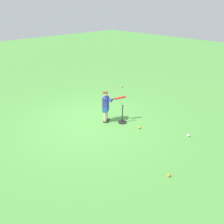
{
  "coord_description": "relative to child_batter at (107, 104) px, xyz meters",
  "views": [
    {
      "loc": [
        4.09,
        5.38,
        3.63
      ],
      "look_at": [
        -0.4,
        0.66,
        0.45
      ],
      "focal_mm": 36.23,
      "sensor_mm": 36.0,
      "label": 1
    }
  ],
  "objects": [
    {
      "name": "ground_plane",
      "position": [
        0.42,
        -0.38,
        -0.65
      ],
      "size": [
        40.0,
        40.0,
        0.0
      ],
      "primitive_type": "plane",
      "color": "#519942"
    },
    {
      "name": "child_batter",
      "position": [
        0.0,
        0.0,
        0.0
      ],
      "size": [
        0.67,
        0.56,
        1.08
      ],
      "color": "#232328",
      "rests_on": "ground"
    },
    {
      "name": "play_ball_midfield",
      "position": [
        0.78,
        2.98,
        -0.61
      ],
      "size": [
        0.08,
        0.08,
        0.08
      ],
      "primitive_type": "sphere",
      "color": "orange",
      "rests_on": "ground"
    },
    {
      "name": "play_ball_behind_batter",
      "position": [
        -0.41,
        1.09,
        -0.61
      ],
      "size": [
        0.08,
        0.08,
        0.08
      ],
      "primitive_type": "sphere",
      "color": "orange",
      "rests_on": "ground"
    },
    {
      "name": "play_ball_center_lawn",
      "position": [
        -2.81,
        -2.03,
        -0.61
      ],
      "size": [
        0.09,
        0.09,
        0.09
      ],
      "primitive_type": "sphere",
      "color": "pink",
      "rests_on": "ground"
    },
    {
      "name": "play_ball_by_bucket",
      "position": [
        -1.12,
        2.4,
        -0.61
      ],
      "size": [
        0.08,
        0.08,
        0.08
      ],
      "primitive_type": "sphere",
      "color": "white",
      "rests_on": "ground"
    },
    {
      "name": "batting_tee",
      "position": [
        -0.31,
        0.42,
        -0.55
      ],
      "size": [
        0.28,
        0.28,
        0.62
      ],
      "color": "black",
      "rests_on": "ground"
    }
  ]
}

